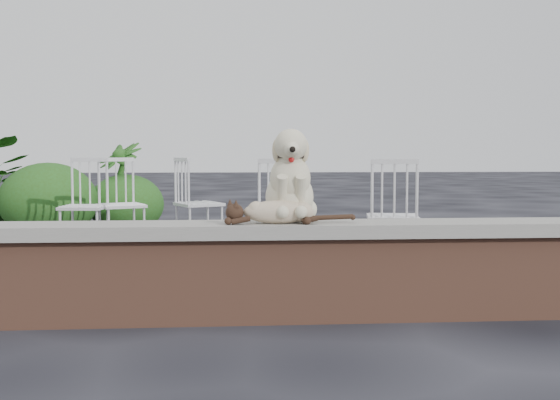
{
  "coord_description": "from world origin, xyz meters",
  "views": [
    {
      "loc": [
        0.43,
        -4.01,
        1.0
      ],
      "look_at": [
        0.75,
        0.2,
        0.7
      ],
      "focal_mm": 43.89,
      "sensor_mm": 36.0,
      "label": 1
    }
  ],
  "objects": [
    {
      "name": "ground",
      "position": [
        0.0,
        0.0,
        0.0
      ],
      "size": [
        60.0,
        60.0,
        0.0
      ],
      "primitive_type": "plane",
      "color": "black",
      "rests_on": "ground"
    },
    {
      "name": "brick_wall",
      "position": [
        0.0,
        0.0,
        0.25
      ],
      "size": [
        6.0,
        0.3,
        0.5
      ],
      "primitive_type": "cube",
      "color": "brown",
      "rests_on": "ground"
    },
    {
      "name": "capstone",
      "position": [
        0.0,
        0.0,
        0.54
      ],
      "size": [
        6.2,
        0.4,
        0.08
      ],
      "primitive_type": "cube",
      "color": "slate",
      "rests_on": "brick_wall"
    },
    {
      "name": "dog",
      "position": [
        0.8,
        0.09,
        0.86
      ],
      "size": [
        0.38,
        0.5,
        0.56
      ],
      "primitive_type": null,
      "rotation": [
        0.0,
        0.0,
        -0.03
      ],
      "color": "beige",
      "rests_on": "capstone"
    },
    {
      "name": "cat",
      "position": [
        0.72,
        -0.06,
        0.66
      ],
      "size": [
        0.91,
        0.24,
        0.15
      ],
      "primitive_type": null,
      "rotation": [
        0.0,
        0.0,
        -0.03
      ],
      "color": "tan",
      "rests_on": "capstone"
    },
    {
      "name": "chair_c",
      "position": [
        1.81,
        1.61,
        0.47
      ],
      "size": [
        0.65,
        0.65,
        0.94
      ],
      "primitive_type": null,
      "rotation": [
        0.0,
        0.0,
        2.97
      ],
      "color": "silver",
      "rests_on": "ground"
    },
    {
      "name": "chair_d",
      "position": [
        0.82,
        1.61,
        0.47
      ],
      "size": [
        0.69,
        0.69,
        0.94
      ],
      "primitive_type": null,
      "rotation": [
        0.0,
        0.0,
        -0.28
      ],
      "color": "silver",
      "rests_on": "ground"
    },
    {
      "name": "chair_b",
      "position": [
        -1.0,
        2.87,
        0.47
      ],
      "size": [
        0.62,
        0.62,
        0.94
      ],
      "primitive_type": null,
      "rotation": [
        0.0,
        0.0,
        -0.11
      ],
      "color": "silver",
      "rests_on": "ground"
    },
    {
      "name": "chair_e",
      "position": [
        0.12,
        3.21,
        0.47
      ],
      "size": [
        0.75,
        0.75,
        0.94
      ],
      "primitive_type": null,
      "rotation": [
        0.0,
        0.0,
        2.02
      ],
      "color": "silver",
      "rests_on": "ground"
    },
    {
      "name": "chair_a",
      "position": [
        -0.66,
        3.05,
        0.47
      ],
      "size": [
        0.74,
        0.74,
        0.94
      ],
      "primitive_type": null,
      "rotation": [
        0.0,
        0.0,
        0.42
      ],
      "color": "silver",
      "rests_on": "ground"
    },
    {
      "name": "potted_plant_b",
      "position": [
        -0.94,
        4.77,
        0.56
      ],
      "size": [
        0.89,
        0.89,
        1.12
      ],
      "primitive_type": "imported",
      "rotation": [
        0.0,
        0.0,
        -0.75
      ],
      "color": "#264C15",
      "rests_on": "ground"
    },
    {
      "name": "shrubbery",
      "position": [
        -2.32,
        4.45,
        0.39
      ],
      "size": [
        4.19,
        1.38,
        0.92
      ],
      "color": "#264C15",
      "rests_on": "ground"
    }
  ]
}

